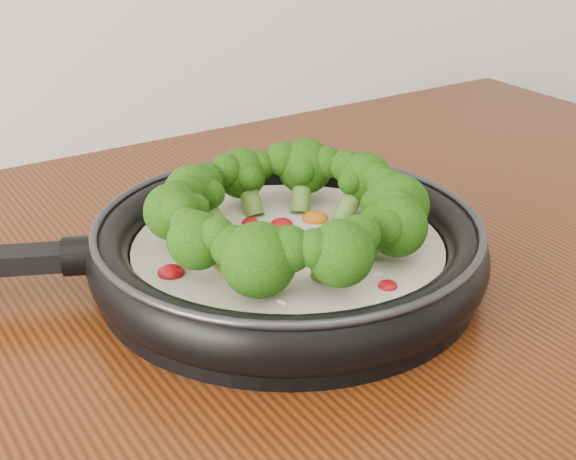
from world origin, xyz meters
TOP-DOWN VIEW (x-y plane):
  - skillet at (0.11, 1.06)m, footprint 0.58×0.47m

SIDE VIEW (x-z plane):
  - skillet at x=0.11m, z-range 0.89..0.99m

